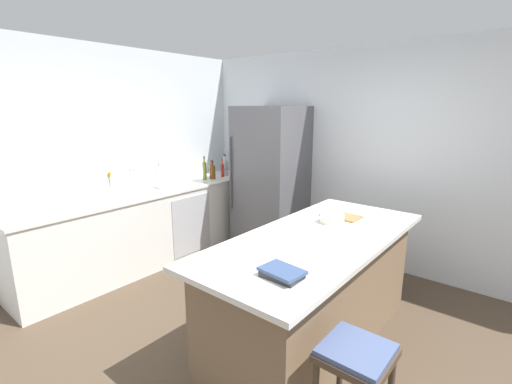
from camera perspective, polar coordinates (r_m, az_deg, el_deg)
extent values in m
plane|color=#4C3D2D|center=(3.14, -0.92, -23.94)|extent=(7.20, 7.20, 0.00)
cube|color=silver|center=(4.49, 17.93, 5.05)|extent=(6.00, 0.10, 2.60)
cube|color=silver|center=(4.53, -25.48, 4.46)|extent=(0.10, 6.00, 2.60)
cube|color=silver|center=(4.65, -16.59, -5.47)|extent=(0.65, 3.16, 0.89)
cube|color=silver|center=(4.53, -16.97, 0.03)|extent=(0.68, 3.19, 0.03)
cube|color=#B2B5BA|center=(4.62, -10.21, -5.22)|extent=(0.01, 0.60, 0.74)
cube|color=#7A6047|center=(3.07, 9.38, -15.31)|extent=(0.81, 2.02, 0.87)
cube|color=silver|center=(2.88, 9.73, -7.33)|extent=(0.97, 2.22, 0.04)
cube|color=#56565B|center=(4.76, 2.36, 1.98)|extent=(0.82, 0.73, 1.92)
cylinder|color=#4C4C51|center=(4.69, -4.11, 2.96)|extent=(0.02, 0.02, 0.96)
cylinder|color=#473828|center=(2.49, 13.23, -26.96)|extent=(0.04, 0.04, 0.61)
cube|color=#473828|center=(2.14, 15.72, -23.84)|extent=(0.36, 0.36, 0.04)
cube|color=#47567F|center=(2.12, 15.79, -23.09)|extent=(0.34, 0.34, 0.03)
cylinder|color=silver|center=(4.48, -19.30, 0.05)|extent=(0.05, 0.05, 0.02)
cylinder|color=silver|center=(4.45, -19.45, 1.93)|extent=(0.02, 0.02, 0.28)
cylinder|color=silver|center=(4.38, -19.16, 3.37)|extent=(0.14, 0.02, 0.02)
cylinder|color=silver|center=(4.23, -22.22, -0.19)|extent=(0.09, 0.09, 0.13)
cylinder|color=#4C7F3D|center=(4.23, -22.36, 0.99)|extent=(0.01, 0.03, 0.20)
sphere|color=orange|center=(4.21, -22.48, 2.31)|extent=(0.04, 0.04, 0.04)
cylinder|color=#4C7F3D|center=(4.21, -22.39, 1.08)|extent=(0.01, 0.01, 0.22)
sphere|color=orange|center=(4.19, -22.53, 2.55)|extent=(0.04, 0.04, 0.04)
cylinder|color=#4C7F3D|center=(4.20, -22.23, 1.19)|extent=(0.01, 0.04, 0.24)
sphere|color=orange|center=(4.18, -22.37, 2.78)|extent=(0.04, 0.04, 0.04)
cylinder|color=gray|center=(4.63, -15.10, 0.72)|extent=(0.14, 0.14, 0.01)
cylinder|color=white|center=(4.60, -15.21, 2.37)|extent=(0.11, 0.11, 0.26)
cylinder|color=gray|center=(4.58, -15.32, 4.21)|extent=(0.02, 0.02, 0.04)
cylinder|color=#994C23|center=(5.43, -3.92, 4.09)|extent=(0.05, 0.05, 0.22)
cylinder|color=#994C23|center=(5.41, -3.95, 5.53)|extent=(0.02, 0.02, 0.06)
cylinder|color=black|center=(5.40, -3.95, 5.88)|extent=(0.02, 0.02, 0.01)
cylinder|color=#8CB79E|center=(5.41, -5.07, 3.98)|extent=(0.08, 0.08, 0.21)
cylinder|color=#8CB79E|center=(5.39, -5.10, 5.49)|extent=(0.03, 0.03, 0.08)
cylinder|color=black|center=(5.38, -5.11, 5.98)|extent=(0.03, 0.03, 0.01)
cylinder|color=silver|center=(5.26, -4.97, 3.81)|extent=(0.07, 0.07, 0.23)
cylinder|color=silver|center=(5.24, -5.00, 5.39)|extent=(0.03, 0.03, 0.07)
cylinder|color=black|center=(5.23, -5.01, 5.82)|extent=(0.03, 0.03, 0.01)
cylinder|color=red|center=(5.18, -5.39, 3.40)|extent=(0.04, 0.04, 0.18)
cylinder|color=red|center=(5.16, -5.42, 4.76)|extent=(0.02, 0.02, 0.07)
cylinder|color=black|center=(5.16, -5.43, 5.21)|extent=(0.02, 0.02, 0.01)
cylinder|color=#5B3319|center=(5.20, -7.11, 3.36)|extent=(0.07, 0.07, 0.18)
cylinder|color=#5B3319|center=(5.18, -7.14, 4.57)|extent=(0.03, 0.03, 0.05)
cylinder|color=black|center=(5.17, -7.15, 4.88)|extent=(0.03, 0.03, 0.01)
cylinder|color=brown|center=(5.06, -6.98, 3.13)|extent=(0.08, 0.08, 0.18)
cylinder|color=brown|center=(5.04, -7.02, 4.52)|extent=(0.03, 0.03, 0.06)
cylinder|color=black|center=(5.03, -7.03, 4.94)|extent=(0.03, 0.03, 0.01)
cylinder|color=olive|center=(5.01, -8.23, 3.33)|extent=(0.05, 0.05, 0.24)
cylinder|color=olive|center=(4.98, -8.29, 5.10)|extent=(0.03, 0.03, 0.07)
cylinder|color=black|center=(4.98, -8.31, 5.56)|extent=(0.03, 0.03, 0.01)
cube|color=#2D2D33|center=(2.19, 4.19, -13.07)|extent=(0.24, 0.16, 0.03)
cube|color=#334770|center=(2.18, 4.21, -12.44)|extent=(0.27, 0.21, 0.02)
cylinder|color=silver|center=(3.21, 12.07, -4.13)|extent=(0.21, 0.21, 0.08)
cube|color=#9E7042|center=(3.40, 13.41, -3.74)|extent=(0.35, 0.22, 0.02)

